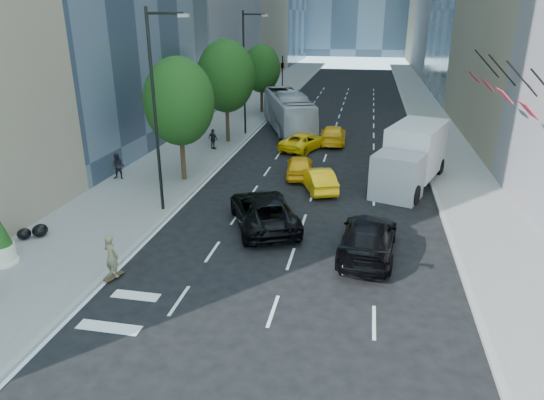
% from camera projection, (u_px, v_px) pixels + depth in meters
% --- Properties ---
extents(ground, '(160.00, 160.00, 0.00)m').
position_uv_depth(ground, '(268.00, 257.00, 20.92)').
color(ground, black).
rests_on(ground, ground).
extents(sidewalk_left, '(6.00, 120.00, 0.15)m').
position_uv_depth(sidewalk_left, '(241.00, 116.00, 50.02)').
color(sidewalk_left, slate).
rests_on(sidewalk_left, ground).
extents(sidewalk_right, '(4.00, 120.00, 0.15)m').
position_uv_depth(sidewalk_right, '(432.00, 123.00, 46.61)').
color(sidewalk_right, slate).
rests_on(sidewalk_right, ground).
extents(lamp_near, '(2.13, 0.22, 10.00)m').
position_uv_depth(lamp_near, '(157.00, 102.00, 23.65)').
color(lamp_near, black).
rests_on(lamp_near, sidewalk_left).
extents(lamp_far, '(2.13, 0.22, 10.00)m').
position_uv_depth(lamp_far, '(246.00, 66.00, 40.16)').
color(lamp_far, black).
rests_on(lamp_far, sidewalk_left).
extents(tree_near, '(4.20, 4.20, 7.46)m').
position_uv_depth(tree_near, '(179.00, 102.00, 28.70)').
color(tree_near, '#2F2312').
rests_on(tree_near, sidewalk_left).
extents(tree_mid, '(4.50, 4.50, 7.99)m').
position_uv_depth(tree_mid, '(226.00, 76.00, 37.74)').
color(tree_mid, '#2F2312').
rests_on(tree_mid, sidewalk_left).
extents(tree_far, '(3.90, 3.90, 6.92)m').
position_uv_depth(tree_far, '(261.00, 69.00, 49.91)').
color(tree_far, '#2F2312').
rests_on(tree_far, sidewalk_left).
extents(traffic_signal, '(2.48, 0.53, 5.20)m').
position_uv_depth(traffic_signal, '(282.00, 65.00, 57.24)').
color(traffic_signal, black).
rests_on(traffic_signal, sidewalk_left).
extents(facade_flags, '(1.85, 13.30, 2.05)m').
position_uv_depth(facade_flags, '(499.00, 87.00, 25.97)').
color(facade_flags, black).
rests_on(facade_flags, ground).
extents(skateboarder, '(0.74, 0.59, 1.76)m').
position_uv_depth(skateboarder, '(112.00, 259.00, 18.86)').
color(skateboarder, '#6B6443').
rests_on(skateboarder, ground).
extents(black_sedan_lincoln, '(4.82, 6.50, 1.64)m').
position_uv_depth(black_sedan_lincoln, '(263.00, 210.00, 23.71)').
color(black_sedan_lincoln, black).
rests_on(black_sedan_lincoln, ground).
extents(black_sedan_mercedes, '(2.72, 5.79, 1.63)m').
position_uv_depth(black_sedan_mercedes, '(368.00, 238.00, 20.79)').
color(black_sedan_mercedes, black).
rests_on(black_sedan_mercedes, ground).
extents(taxi_a, '(2.13, 4.27, 1.40)m').
position_uv_depth(taxi_a, '(300.00, 166.00, 31.13)').
color(taxi_a, '#FFB40D').
rests_on(taxi_a, ground).
extents(taxi_b, '(2.79, 4.38, 1.36)m').
position_uv_depth(taxi_b, '(318.00, 179.00, 28.72)').
color(taxi_b, '#F5B50C').
rests_on(taxi_b, ground).
extents(taxi_c, '(3.81, 5.24, 1.32)m').
position_uv_depth(taxi_c, '(304.00, 141.00, 37.34)').
color(taxi_c, yellow).
rests_on(taxi_c, ground).
extents(taxi_d, '(2.16, 4.99, 1.43)m').
position_uv_depth(taxi_d, '(333.00, 135.00, 39.25)').
color(taxi_d, '#FFB90D').
rests_on(taxi_d, ground).
extents(city_bus, '(6.68, 12.25, 3.34)m').
position_uv_depth(city_bus, '(288.00, 111.00, 43.70)').
color(city_bus, '#BABCC1').
rests_on(city_bus, ground).
extents(box_truck, '(4.98, 7.93, 3.58)m').
position_uv_depth(box_truck, '(411.00, 156.00, 29.23)').
color(box_truck, silver).
rests_on(box_truck, ground).
extents(pedestrian_a, '(0.85, 0.69, 1.64)m').
position_uv_depth(pedestrian_a, '(118.00, 166.00, 30.12)').
color(pedestrian_a, black).
rests_on(pedestrian_a, sidewalk_left).
extents(pedestrian_b, '(0.98, 0.74, 1.55)m').
position_uv_depth(pedestrian_b, '(213.00, 139.00, 36.97)').
color(pedestrian_b, black).
rests_on(pedestrian_b, sidewalk_left).
extents(garbage_bags, '(1.17, 1.12, 0.58)m').
position_uv_depth(garbage_bags, '(34.00, 232.00, 22.33)').
color(garbage_bags, black).
rests_on(garbage_bags, sidewalk_left).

